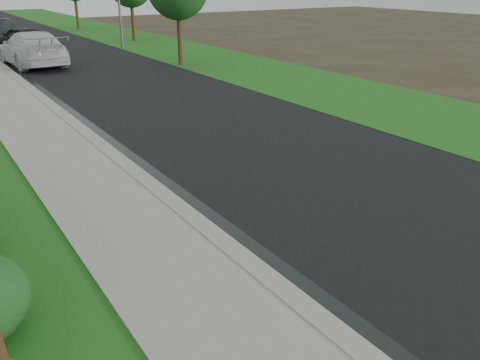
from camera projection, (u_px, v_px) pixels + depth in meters
ground at (309, 344)px, 6.92m from camera, size 120.00×120.00×0.00m
road at (44, 45)px, 36.54m from camera, size 8.00×90.00×0.02m
verge_far at (135, 39)px, 39.99m from camera, size 6.00×90.00×0.04m
white_suv at (32, 49)px, 27.88m from camera, size 2.92×6.53×1.86m
dark_car_mid at (22, 38)px, 33.55m from camera, size 3.11×5.10×1.62m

